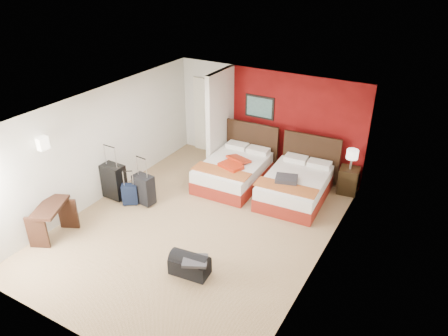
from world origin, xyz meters
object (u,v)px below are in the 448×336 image
Objects in this scene: suitcase_charcoal at (144,190)px; nightstand at (348,180)px; desk at (53,222)px; red_suitcase_open at (235,163)px; table_lamp at (352,159)px; suitcase_navy at (130,195)px; bed_left at (233,173)px; duffel_bag at (190,265)px; bed_right at (295,188)px; suitcase_black at (114,182)px.

nightstand is at bearing 41.31° from suitcase_charcoal.
nightstand is 0.70× the size of desk.
suitcase_charcoal is (-1.36, -1.68, -0.29)m from red_suitcase_open.
suitcase_charcoal is (-3.78, -2.73, -0.52)m from table_lamp.
suitcase_charcoal is 0.33m from suitcase_navy.
bed_left is at bearing 60.14° from suitcase_charcoal.
red_suitcase_open is at bearing -156.49° from table_lamp.
red_suitcase_open reaches higher than nightstand.
red_suitcase_open is 1.08× the size of duffel_bag.
bed_left is 2.87× the size of suitcase_charcoal.
suitcase_navy is at bearing -137.69° from suitcase_charcoal.
suitcase_navy reaches higher than duffel_bag.
duffel_bag is at bearing -76.57° from bed_left.
suitcase_charcoal is at bearing 140.39° from duffel_bag.
suitcase_charcoal is 2.00m from desk.
bed_left is 1.01× the size of bed_right.
suitcase_black is at bearing 139.27° from suitcase_navy.
table_lamp reaches higher than suitcase_charcoal.
red_suitcase_open is 4.12m from desk.
suitcase_navy is at bearing 48.96° from desk.
bed_right is 2.38× the size of suitcase_black.
suitcase_charcoal is (-3.78, -2.73, 0.03)m from nightstand.
suitcase_navy is (-1.61, -1.87, -0.39)m from red_suitcase_open.
bed_right is 3.99× the size of table_lamp.
bed_right is at bearing 30.62° from suitcase_black.
red_suitcase_open is 1.59× the size of suitcase_navy.
suitcase_black is 0.90× the size of desk.
red_suitcase_open and suitcase_charcoal have the same top height.
desk is (-2.89, -0.44, 0.19)m from duffel_bag.
red_suitcase_open is (0.10, -0.10, 0.33)m from bed_left.
desk is at bearing -141.39° from nightstand.
desk is (-0.48, -1.67, 0.13)m from suitcase_navy.
bed_right is 5.13m from desk.
suitcase_black reaches higher than red_suitcase_open.
table_lamp is at bearing 0.00° from nightstand.
table_lamp is 6.46m from desk.
red_suitcase_open is 2.66m from nightstand.
nightstand is 5.36m from suitcase_black.
nightstand is 4.67m from suitcase_charcoal.
duffel_bag is (2.41, -1.23, -0.06)m from suitcase_navy.
table_lamp reaches higher than bed_right.
desk is at bearing -177.59° from duffel_bag.
table_lamp is at bearing 20.58° from desk.
bed_left is 2.58× the size of red_suitcase_open.
suitcase_black reaches higher than bed_left.
nightstand is 6.44m from desk.
red_suitcase_open is at bearing -163.36° from nightstand.
bed_left reaches higher than bed_right.
table_lamp is (0.97, 0.90, 0.56)m from bed_right.
table_lamp is 0.69× the size of duffel_bag.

